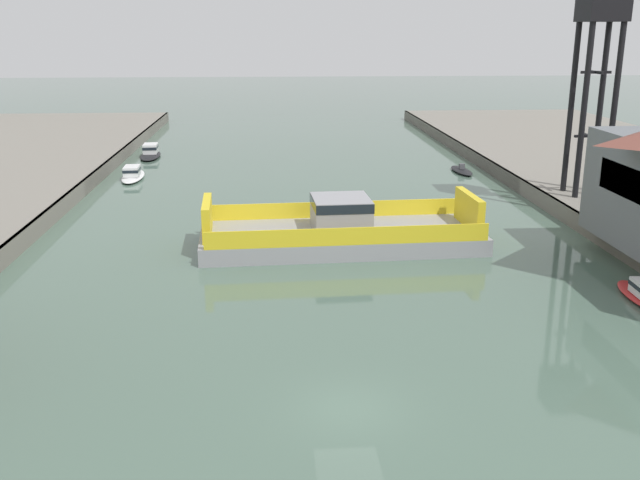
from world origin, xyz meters
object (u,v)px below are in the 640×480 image
object	(u,v)px
chain_ferry	(341,231)
moored_boat_mid_left	(462,170)
crane_tower	(601,30)
moored_boat_near_left	(150,152)
moored_boat_near_right	(133,174)

from	to	relation	value
chain_ferry	moored_boat_mid_left	size ratio (longest dim) A/B	3.54
moored_boat_mid_left	crane_tower	distance (m)	21.55
moored_boat_near_left	moored_boat_near_right	xyz separation A→B (m)	(0.27, -12.40, -0.06)
moored_boat_near_left	crane_tower	bearing A→B (deg)	-35.63
moored_boat_near_left	crane_tower	xyz separation A→B (m)	(38.04, -27.26, 13.16)
chain_ferry	crane_tower	size ratio (longest dim) A/B	1.15
moored_boat_near_right	crane_tower	world-z (taller)	crane_tower
moored_boat_mid_left	moored_boat_near_left	bearing A→B (deg)	160.74
moored_boat_near_right	moored_boat_near_left	bearing A→B (deg)	91.23
moored_boat_near_right	crane_tower	bearing A→B (deg)	-21.47
moored_boat_near_left	moored_boat_mid_left	xyz separation A→B (m)	(32.56, -11.38, -0.33)
moored_boat_near_right	moored_boat_mid_left	distance (m)	32.31
moored_boat_near_left	crane_tower	distance (m)	48.61
chain_ferry	moored_boat_near_left	distance (m)	40.05
chain_ferry	moored_boat_mid_left	world-z (taller)	chain_ferry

